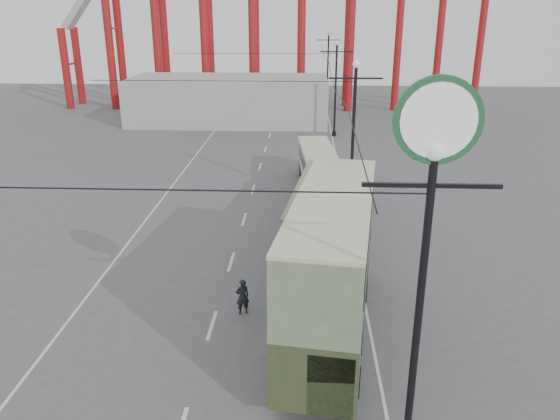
# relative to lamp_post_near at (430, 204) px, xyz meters

# --- Properties ---
(ground) EXTENTS (160.00, 160.00, 0.00)m
(ground) POSITION_rel_lamp_post_near_xyz_m (-5.60, 3.00, -7.86)
(ground) COLOR #535355
(ground) RESTS_ON ground
(road_markings) EXTENTS (12.52, 120.00, 0.01)m
(road_markings) POSITION_rel_lamp_post_near_xyz_m (-6.46, 22.70, -7.86)
(road_markings) COLOR silver
(road_markings) RESTS_ON ground
(lamp_post_near) EXTENTS (3.20, 0.44, 10.80)m
(lamp_post_near) POSITION_rel_lamp_post_near_xyz_m (0.00, 0.00, 0.00)
(lamp_post_near) COLOR black
(lamp_post_near) RESTS_ON ground
(lamp_post_mid) EXTENTS (3.20, 0.44, 9.32)m
(lamp_post_mid) POSITION_rel_lamp_post_near_xyz_m (0.00, 21.00, -3.18)
(lamp_post_mid) COLOR black
(lamp_post_mid) RESTS_ON ground
(lamp_post_far) EXTENTS (3.20, 0.44, 9.32)m
(lamp_post_far) POSITION_rel_lamp_post_near_xyz_m (0.00, 43.00, -3.18)
(lamp_post_far) COLOR black
(lamp_post_far) RESTS_ON ground
(lamp_post_distant) EXTENTS (3.20, 0.44, 9.32)m
(lamp_post_distant) POSITION_rel_lamp_post_near_xyz_m (0.00, 65.00, -3.18)
(lamp_post_distant) COLOR black
(lamp_post_distant) RESTS_ON ground
(fairground_shed) EXTENTS (22.00, 10.00, 5.00)m
(fairground_shed) POSITION_rel_lamp_post_near_xyz_m (-11.60, 50.00, -5.36)
(fairground_shed) COLOR #A2A29D
(fairground_shed) RESTS_ON ground
(double_decker_bus) EXTENTS (4.17, 11.02, 5.77)m
(double_decker_bus) POSITION_rel_lamp_post_near_xyz_m (-1.85, 6.55, -4.63)
(double_decker_bus) COLOR #313B20
(double_decker_bus) RESTS_ON ground
(single_decker_green) EXTENTS (3.85, 11.10, 3.07)m
(single_decker_green) POSITION_rel_lamp_post_near_xyz_m (-2.11, 16.40, -6.13)
(single_decker_green) COLOR #667555
(single_decker_green) RESTS_ON ground
(single_decker_cream) EXTENTS (3.01, 9.05, 2.76)m
(single_decker_cream) POSITION_rel_lamp_post_near_xyz_m (-1.97, 25.90, -6.30)
(single_decker_cream) COLOR beige
(single_decker_cream) RESTS_ON ground
(pedestrian) EXTENTS (0.69, 0.59, 1.60)m
(pedestrian) POSITION_rel_lamp_post_near_xyz_m (-5.44, 8.01, -7.06)
(pedestrian) COLOR black
(pedestrian) RESTS_ON ground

